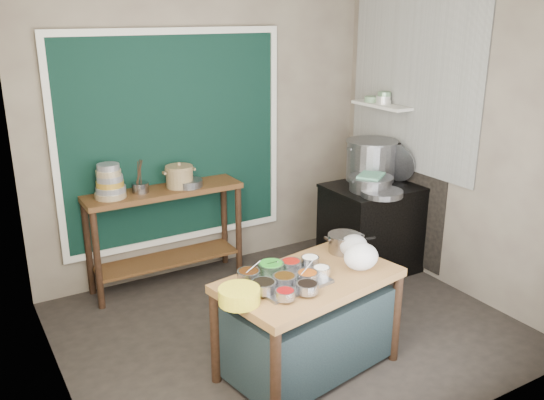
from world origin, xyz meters
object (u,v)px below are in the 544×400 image
stove_block (373,229)px  utensil_cup (140,187)px  prep_table (308,324)px  ceramic_crock (180,177)px  yellow_basin (239,296)px  saucepan (344,243)px  steamer (371,183)px  back_counter (166,237)px  stock_pot (371,160)px  condiment_tray (288,282)px

stove_block → utensil_cup: size_ratio=5.94×
prep_table → ceramic_crock: size_ratio=4.66×
yellow_basin → saucepan: bearing=16.6°
saucepan → steamer: (0.92, 0.79, 0.13)m
stove_block → saucepan: 1.44m
prep_table → stove_block: (1.53, 1.12, 0.05)m
back_counter → saucepan: bearing=-62.7°
prep_table → saucepan: 0.69m
yellow_basin → ceramic_crock: ceramic_crock is taller
ceramic_crock → stock_pot: size_ratio=0.52×
yellow_basin → utensil_cup: utensil_cup is taller
yellow_basin → steamer: 2.28m
back_counter → stove_block: (1.90, -0.73, -0.05)m
condiment_tray → utensil_cup: utensil_cup is taller
back_counter → ceramic_crock: bearing=-5.0°
steamer → saucepan: bearing=-139.0°
stove_block → ceramic_crock: bearing=157.6°
back_counter → steamer: size_ratio=3.38×
ceramic_crock → stove_block: bearing=-22.4°
prep_table → back_counter: 1.89m
stock_pot → steamer: stock_pot is taller
yellow_basin → saucepan: 1.11m
yellow_basin → saucepan: (1.06, 0.32, 0.02)m
ceramic_crock → steamer: (1.59, -0.81, -0.09)m
utensil_cup → stove_block: bearing=-19.3°
back_counter → saucepan: 1.86m
steamer → stove_block: bearing=33.2°
ceramic_crock → steamer: bearing=-27.0°
prep_table → yellow_basin: yellow_basin is taller
steamer → yellow_basin: bearing=-150.7°
saucepan → stock_pot: bearing=57.9°
condiment_tray → steamer: (1.57, 1.04, 0.19)m
saucepan → steamer: 1.22m
prep_table → utensil_cup: 2.04m
stove_block → steamer: 0.55m
stove_block → ceramic_crock: 1.98m
prep_table → steamer: 1.82m
steamer → back_counter: bearing=154.7°
prep_table → stove_block: 1.90m
back_counter → yellow_basin: back_counter is taller
ceramic_crock → yellow_basin: bearing=-101.4°
saucepan → stove_block: bearing=54.6°
yellow_basin → steamer: steamer is taller
back_counter → utensil_cup: utensil_cup is taller
prep_table → yellow_basin: (-0.59, -0.09, 0.43)m
condiment_tray → ceramic_crock: ceramic_crock is taller
condiment_tray → ceramic_crock: bearing=90.7°
back_counter → stove_block: 2.04m
prep_table → condiment_tray: bearing=175.9°
stove_block → condiment_tray: stove_block is taller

